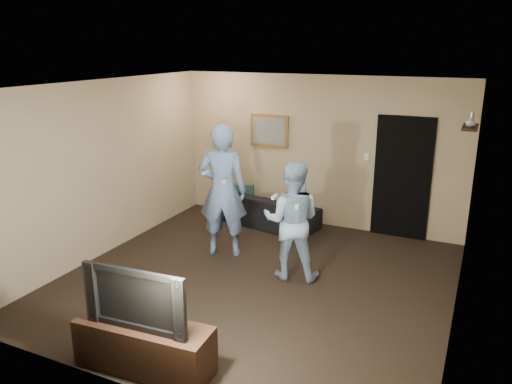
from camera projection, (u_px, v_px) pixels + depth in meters
The scene contains 19 objects.
ground at pixel (256, 280), 6.79m from camera, with size 5.00×5.00×0.00m, color black.
ceiling at pixel (256, 85), 6.04m from camera, with size 5.00×5.00×0.04m, color silver.
wall_back at pixel (318, 152), 8.59m from camera, with size 5.00×0.04×2.60m, color tan.
wall_front at pixel (133, 262), 4.24m from camera, with size 5.00×0.04×2.60m, color tan.
wall_left at pixel (105, 169), 7.43m from camera, with size 0.04×5.00×2.60m, color tan.
wall_right at pixel (465, 215), 5.40m from camera, with size 0.04×5.00×2.60m, color tan.
sofa at pixel (266, 209), 8.82m from camera, with size 1.88×0.74×0.55m, color black.
throw_pillow at pixel (242, 195), 8.95m from camera, with size 0.40×0.13×0.40m, color #17473B.
painting_frame at pixel (269, 131), 8.84m from camera, with size 0.72×0.05×0.57m, color olive.
painting_canvas at pixel (269, 131), 8.82m from camera, with size 0.62×0.01×0.47m, color slate.
doorway at pixel (402, 178), 8.06m from camera, with size 0.90×0.06×2.00m, color black.
light_switch at pixel (366, 156), 8.22m from camera, with size 0.08×0.02×0.12m, color silver.
wall_shelf at pixel (470, 127), 6.81m from camera, with size 0.20×0.60×0.03m, color black.
shelf_vase at pixel (471, 122), 6.72m from camera, with size 0.13×0.13×0.14m, color #BBBBC0.
shelf_figurine at pixel (472, 119), 6.86m from camera, with size 0.06×0.06×0.18m, color silver.
tv_console at pixel (145, 346), 4.87m from camera, with size 1.38×0.44×0.49m, color black.
television at pixel (141, 295), 4.71m from camera, with size 1.08×0.14×0.62m, color black.
wii_player_left at pixel (223, 191), 7.39m from camera, with size 0.84×0.67×1.99m.
wii_player_right at pixel (292, 221), 6.68m from camera, with size 0.91×0.78×1.62m.
Camera 1 is at (2.60, -5.58, 3.09)m, focal length 35.00 mm.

